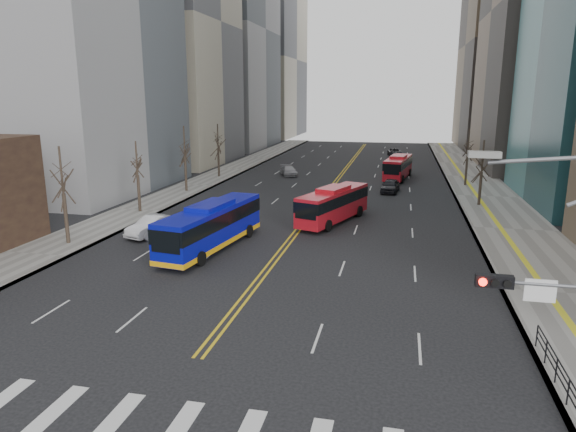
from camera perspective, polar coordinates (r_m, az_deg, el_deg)
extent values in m
plane|color=black|center=(19.23, -16.12, -22.05)|extent=(220.00, 220.00, 0.00)
cube|color=slate|center=(60.33, 21.21, 2.01)|extent=(7.00, 130.00, 0.15)
cube|color=slate|center=(64.45, -10.20, 3.38)|extent=(5.00, 130.00, 0.15)
cube|color=silver|center=(20.96, -25.21, -19.62)|extent=(0.70, 4.00, 0.01)
cube|color=silver|center=(19.75, -19.36, -21.24)|extent=(0.70, 4.00, 0.01)
cube|color=gold|center=(69.94, 5.49, 4.25)|extent=(0.15, 100.00, 0.01)
cube|color=gold|center=(69.89, 5.81, 4.24)|extent=(0.15, 100.00, 0.01)
cube|color=#A89E87|center=(89.33, -14.52, 20.02)|extent=(22.00, 22.00, 44.00)
cube|color=gray|center=(113.92, -7.65, 19.79)|extent=(20.00, 26.00, 48.00)
cube|color=#7B6755|center=(88.21, 28.47, 19.65)|extent=(20.00, 26.00, 46.00)
cube|color=#A89E87|center=(143.73, -2.68, 16.92)|extent=(18.00, 30.00, 40.00)
cube|color=brown|center=(118.87, 23.61, 17.11)|extent=(18.00, 30.00, 42.00)
cylinder|color=gray|center=(17.22, 28.39, -6.86)|extent=(4.50, 0.12, 0.12)
cube|color=black|center=(16.77, 21.95, -6.72)|extent=(1.10, 0.28, 0.38)
cylinder|color=#FF190C|center=(16.57, 20.83, -6.86)|extent=(0.24, 0.08, 0.24)
cylinder|color=black|center=(16.63, 22.03, -6.90)|extent=(0.24, 0.08, 0.24)
cylinder|color=black|center=(16.69, 23.22, -6.93)|extent=(0.24, 0.08, 0.24)
cube|color=white|center=(17.12, 26.21, -7.45)|extent=(0.90, 0.06, 0.70)
cube|color=#999993|center=(15.85, 20.99, 6.40)|extent=(0.90, 0.35, 0.18)
cube|color=black|center=(22.78, 27.78, -13.86)|extent=(0.04, 6.00, 0.04)
cylinder|color=black|center=(21.74, 28.68, -16.80)|extent=(0.06, 0.06, 1.00)
cylinder|color=black|center=(23.00, 27.64, -14.98)|extent=(0.06, 0.06, 1.00)
cylinder|color=black|center=(24.29, 26.73, -13.34)|extent=(0.06, 0.06, 1.00)
cylinder|color=black|center=(25.60, 25.92, -11.87)|extent=(0.06, 0.06, 1.00)
cylinder|color=#2F241C|center=(41.49, -23.42, -0.35)|extent=(0.28, 0.28, 3.90)
cylinder|color=#2F241C|center=(50.61, -16.22, 2.36)|extent=(0.28, 0.28, 3.60)
cylinder|color=#2F241C|center=(60.32, -11.29, 4.52)|extent=(0.28, 0.28, 4.00)
cylinder|color=#2F241C|center=(70.44, -7.71, 5.81)|extent=(0.28, 0.28, 3.80)
cylinder|color=#2F241C|center=(54.95, 20.56, 2.82)|extent=(0.28, 0.28, 3.50)
cylinder|color=#2F241C|center=(66.68, 19.19, 4.75)|extent=(0.28, 0.28, 3.75)
cube|color=#0A0FA3|center=(37.56, -8.50, -1.06)|extent=(4.09, 11.90, 2.76)
cube|color=black|center=(37.43, -8.53, -0.25)|extent=(4.15, 11.92, 1.00)
cube|color=#0A0FA3|center=(37.22, -8.58, 1.15)|extent=(2.51, 4.32, 0.40)
cube|color=#FFAC0D|center=(37.86, -8.44, -2.79)|extent=(4.15, 11.92, 0.35)
cylinder|color=black|center=(35.45, -13.09, -4.21)|extent=(0.44, 1.03, 1.00)
cylinder|color=black|center=(34.21, -9.68, -4.69)|extent=(0.44, 1.03, 1.00)
cylinder|color=black|center=(41.60, -7.42, -1.36)|extent=(0.44, 1.03, 1.00)
cylinder|color=black|center=(40.54, -4.38, -1.68)|extent=(0.44, 1.03, 1.00)
cube|color=red|center=(45.13, 5.05, 1.30)|extent=(5.34, 10.04, 2.51)
cube|color=black|center=(45.02, 5.07, 1.95)|extent=(5.40, 10.08, 0.92)
cube|color=red|center=(44.87, 5.09, 3.00)|extent=(2.82, 3.84, 0.40)
cylinder|color=black|center=(43.18, 1.82, -0.71)|extent=(0.61, 1.04, 1.00)
cylinder|color=black|center=(42.15, 4.47, -1.10)|extent=(0.61, 1.04, 1.00)
cylinder|color=black|center=(48.61, 5.51, 0.83)|extent=(0.61, 1.04, 1.00)
cylinder|color=black|center=(47.70, 7.92, 0.52)|extent=(0.61, 1.04, 1.00)
cube|color=red|center=(69.94, 12.13, 5.35)|extent=(3.73, 10.15, 2.54)
cube|color=black|center=(69.88, 12.15, 5.77)|extent=(3.79, 10.18, 0.92)
cube|color=red|center=(69.78, 12.18, 6.46)|extent=(2.31, 3.71, 0.40)
cylinder|color=black|center=(67.19, 10.70, 4.13)|extent=(0.45, 1.03, 1.00)
cylinder|color=black|center=(66.83, 12.60, 3.99)|extent=(0.45, 1.03, 1.00)
cylinder|color=black|center=(73.38, 11.62, 4.85)|extent=(0.45, 1.03, 1.00)
cylinder|color=black|center=(73.05, 13.36, 4.73)|extent=(0.45, 1.03, 1.00)
imported|color=white|center=(42.29, -14.79, -1.06)|extent=(3.04, 5.04, 1.57)
imported|color=black|center=(60.20, 11.30, 3.31)|extent=(2.33, 4.68, 1.53)
imported|color=gray|center=(71.59, 0.07, 5.05)|extent=(3.53, 4.94, 1.33)
imported|color=black|center=(97.11, 11.77, 6.97)|extent=(2.87, 5.13, 1.36)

